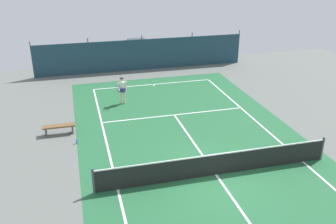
% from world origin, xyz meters
% --- Properties ---
extents(ground_plane, '(36.00, 36.00, 0.00)m').
position_xyz_m(ground_plane, '(0.00, 0.00, 0.00)').
color(ground_plane, slate).
extents(court_surface, '(11.02, 26.60, 0.01)m').
position_xyz_m(court_surface, '(0.00, 0.00, 0.00)').
color(court_surface, '#236038').
rests_on(court_surface, ground).
extents(tennis_net, '(10.12, 0.10, 1.10)m').
position_xyz_m(tennis_net, '(0.00, 0.00, 0.51)').
color(tennis_net, black).
rests_on(tennis_net, ground).
extents(back_fence, '(16.30, 0.98, 2.70)m').
position_xyz_m(back_fence, '(-0.00, 16.11, 0.67)').
color(back_fence, '#1E3D4C').
rests_on(back_fence, ground).
extents(tennis_player, '(0.72, 0.75, 1.64)m').
position_xyz_m(tennis_player, '(-2.58, 8.91, 0.96)').
color(tennis_player, beige).
rests_on(tennis_player, ground).
extents(tennis_ball_near_player, '(0.07, 0.07, 0.07)m').
position_xyz_m(tennis_ball_near_player, '(3.61, 8.24, 0.03)').
color(tennis_ball_near_player, '#CCDB33').
rests_on(tennis_ball_near_player, ground).
extents(tennis_ball_midcourt, '(0.07, 0.07, 0.07)m').
position_xyz_m(tennis_ball_midcourt, '(0.06, 12.45, 0.03)').
color(tennis_ball_midcourt, '#CCDB33').
rests_on(tennis_ball_midcourt, ground).
extents(tennis_ball_by_sideline, '(0.07, 0.07, 0.07)m').
position_xyz_m(tennis_ball_by_sideline, '(-2.76, 5.69, 0.03)').
color(tennis_ball_by_sideline, '#CCDB33').
rests_on(tennis_ball_by_sideline, ground).
extents(parked_car, '(2.13, 4.26, 1.68)m').
position_xyz_m(parked_car, '(0.22, 18.60, 0.84)').
color(parked_car, silver).
rests_on(parked_car, ground).
extents(courtside_bench, '(1.60, 0.40, 0.49)m').
position_xyz_m(courtside_bench, '(-6.31, 5.59, 0.37)').
color(courtside_bench, brown).
rests_on(courtside_bench, ground).
extents(water_bottle, '(0.08, 0.08, 0.24)m').
position_xyz_m(water_bottle, '(-5.50, 4.33, 0.12)').
color(water_bottle, '#338CD8').
rests_on(water_bottle, ground).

